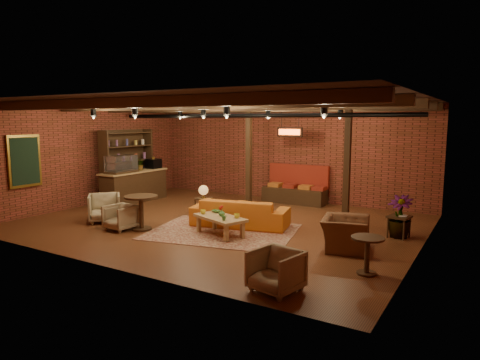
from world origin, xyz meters
The scene contains 29 objects.
floor centered at (0.00, 0.00, 0.00)m, with size 10.00×10.00×0.00m, color #422110.
ceiling centered at (0.00, 0.00, 3.20)m, with size 10.00×8.00×0.02m, color black.
wall_back centered at (0.00, 4.00, 1.60)m, with size 10.00×0.02×3.20m, color brown.
wall_front centered at (0.00, -4.00, 1.60)m, with size 10.00×0.02×3.20m, color brown.
wall_left centered at (-5.00, 0.00, 1.60)m, with size 0.02×8.00×3.20m, color brown.
wall_right centered at (5.00, 0.00, 1.60)m, with size 0.02×8.00×3.20m, color brown.
ceiling_beams centered at (0.00, 0.00, 3.08)m, with size 9.80×6.40×0.22m, color #311E10, non-canonical shape.
ceiling_pipe centered at (0.00, 1.60, 2.85)m, with size 0.12×0.12×9.60m, color black.
post_left centered at (-0.60, 2.60, 1.60)m, with size 0.16×0.16×3.20m, color #311E10.
post_right centered at (2.80, 2.00, 1.60)m, with size 0.16×0.16×3.20m, color #311E10.
service_counter centered at (-4.10, 1.00, 0.80)m, with size 0.80×2.50×1.60m, color #311E10, non-canonical shape.
plant_counter centered at (-4.00, 1.20, 1.22)m, with size 0.35×0.39×0.30m, color #337F33.
shelving_hutch centered at (-4.50, 1.10, 1.20)m, with size 0.52×2.00×2.40m, color #311E10, non-canonical shape.
chalkboard_menu centered at (-4.93, -2.30, 1.60)m, with size 0.08×0.96×1.46m, color black.
banquette centered at (0.60, 3.55, 0.50)m, with size 2.10×0.70×1.00m, color maroon, non-canonical shape.
service_sign centered at (0.60, 3.10, 2.35)m, with size 0.86×0.06×0.30m, color #FF5A19.
ceiling_spotlights centered at (0.00, 0.00, 2.86)m, with size 6.40×4.40×0.28m, color black, non-canonical shape.
rug centered at (0.59, -0.76, 0.01)m, with size 3.45×2.64×0.01m, color maroon.
sofa centered at (0.67, -0.06, 0.36)m, with size 2.47×0.97×0.72m, color #C0601A.
coffee_table centered at (0.71, -1.05, 0.41)m, with size 1.48×1.09×0.71m.
side_table_lamp centered at (-0.86, 0.45, 0.67)m, with size 0.44×0.44×0.88m.
round_table_left centered at (-1.26, -1.63, 0.58)m, with size 0.83×0.83×0.86m.
armchair_a centered at (-2.73, -1.51, 0.42)m, with size 0.81×0.76×0.83m, color #C0B595.
armchair_b centered at (-1.72, -1.89, 0.35)m, with size 0.67×0.63×0.69m, color #C0B595.
armchair_right centered at (3.61, -0.64, 0.47)m, with size 1.07×0.69×0.93m, color brown.
side_table_book centered at (4.40, 0.92, 0.48)m, with size 0.54×0.54×0.54m.
round_table_right centered at (4.39, -1.88, 0.46)m, with size 0.58×0.58×0.68m.
armchair_far centered at (3.35, -3.40, 0.37)m, with size 0.72×0.68×0.74m, color #C0B595.
plant_tall centered at (4.40, 0.94, 1.50)m, with size 1.68×1.68×2.99m, color #4C7F4C.
Camera 1 is at (6.23, -9.30, 2.73)m, focal length 32.00 mm.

